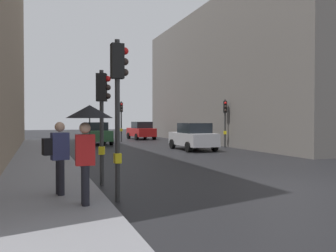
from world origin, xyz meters
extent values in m
plane|color=black|center=(0.00, 0.00, 0.00)|extent=(120.00, 120.00, 0.00)
cube|color=gray|center=(-6.96, 6.00, 0.08)|extent=(2.65, 40.00, 0.16)
cube|color=slate|center=(11.63, 17.57, 5.71)|extent=(12.00, 25.43, 11.42)
cylinder|color=#2D2D2D|center=(-0.19, 21.58, 1.80)|extent=(0.12, 0.12, 3.59)
cube|color=black|center=(-0.19, 21.58, 3.07)|extent=(0.24, 0.30, 0.84)
cube|color=yellow|center=(-0.19, 21.58, 1.05)|extent=(0.20, 0.16, 0.24)
sphere|color=red|center=(-0.18, 21.39, 3.33)|extent=(0.18, 0.18, 0.18)
sphere|color=#2D231E|center=(-0.18, 21.39, 3.07)|extent=(0.18, 0.18, 0.18)
sphere|color=#2D231E|center=(-0.18, 21.39, 2.81)|extent=(0.18, 0.18, 0.18)
cylinder|color=#2D2D2D|center=(-5.33, 2.07, 1.74)|extent=(0.12, 0.12, 3.48)
cube|color=black|center=(-5.33, 2.07, 2.96)|extent=(0.37, 0.33, 0.84)
cube|color=yellow|center=(-5.33, 2.07, 1.05)|extent=(0.22, 0.24, 0.24)
sphere|color=red|center=(-5.15, 2.00, 3.22)|extent=(0.18, 0.18, 0.18)
sphere|color=#2D231E|center=(-5.15, 2.00, 2.96)|extent=(0.18, 0.18, 0.18)
sphere|color=#2D231E|center=(-5.15, 2.00, 2.70)|extent=(0.18, 0.18, 0.18)
cylinder|color=#2D2D2D|center=(-5.33, -0.12, 1.96)|extent=(0.12, 0.12, 3.92)
cube|color=black|center=(-5.33, -0.12, 3.40)|extent=(0.31, 0.25, 0.84)
cube|color=yellow|center=(-5.33, -0.12, 1.05)|extent=(0.16, 0.20, 0.24)
sphere|color=red|center=(-5.14, -0.11, 3.66)|extent=(0.18, 0.18, 0.18)
sphere|color=#2D231E|center=(-5.14, -0.11, 3.40)|extent=(0.18, 0.18, 0.18)
sphere|color=#2D231E|center=(-5.14, -0.11, 3.14)|extent=(0.18, 0.18, 0.18)
cylinder|color=#2D2D2D|center=(5.33, 12.92, 1.70)|extent=(0.12, 0.12, 3.41)
cube|color=black|center=(5.33, 12.92, 2.89)|extent=(0.34, 0.37, 0.84)
cube|color=yellow|center=(5.33, 12.92, 1.05)|extent=(0.25, 0.22, 0.24)
sphere|color=red|center=(5.26, 12.75, 3.15)|extent=(0.18, 0.18, 0.18)
sphere|color=#2D231E|center=(5.26, 12.75, 2.89)|extent=(0.18, 0.18, 0.18)
sphere|color=#2D231E|center=(5.26, 12.75, 2.63)|extent=(0.18, 0.18, 0.18)
cube|color=#BCBCC1|center=(2.27, 11.82, 0.72)|extent=(1.86, 4.23, 0.80)
cube|color=black|center=(2.27, 11.57, 1.44)|extent=(1.63, 2.02, 0.64)
cylinder|color=black|center=(1.39, 13.18, 0.32)|extent=(0.23, 0.64, 0.64)
cylinder|color=black|center=(3.19, 13.16, 0.32)|extent=(0.23, 0.64, 0.64)
cylinder|color=black|center=(1.35, 10.48, 0.32)|extent=(0.23, 0.64, 0.64)
cylinder|color=black|center=(3.15, 10.46, 0.32)|extent=(0.23, 0.64, 0.64)
cube|color=red|center=(2.54, 24.59, 0.72)|extent=(1.96, 4.27, 0.80)
cube|color=black|center=(2.55, 24.34, 1.44)|extent=(1.68, 2.06, 0.64)
cylinder|color=black|center=(1.58, 25.91, 0.32)|extent=(0.24, 0.65, 0.64)
cylinder|color=black|center=(3.38, 25.98, 0.32)|extent=(0.24, 0.65, 0.64)
cylinder|color=black|center=(1.69, 23.21, 0.32)|extent=(0.24, 0.65, 0.64)
cylinder|color=black|center=(3.49, 23.28, 0.32)|extent=(0.24, 0.65, 0.64)
cube|color=#2D6038|center=(-2.75, 19.21, 0.72)|extent=(1.86, 4.23, 0.80)
cube|color=black|center=(-2.75, 19.46, 1.44)|extent=(1.63, 2.02, 0.64)
cylinder|color=black|center=(-1.83, 17.87, 0.32)|extent=(0.23, 0.64, 0.64)
cylinder|color=black|center=(-3.63, 17.84, 0.32)|extent=(0.23, 0.64, 0.64)
cylinder|color=black|center=(-1.87, 20.57, 0.32)|extent=(0.23, 0.64, 0.64)
cylinder|color=black|center=(-3.67, 20.54, 0.32)|extent=(0.23, 0.64, 0.64)
cylinder|color=black|center=(-6.19, -0.73, 0.58)|extent=(0.16, 0.16, 0.85)
cylinder|color=black|center=(-6.20, -0.93, 0.58)|extent=(0.16, 0.16, 0.85)
cube|color=red|center=(-6.19, -0.83, 1.34)|extent=(0.41, 0.28, 0.66)
sphere|color=tan|center=(-6.19, -0.83, 1.81)|extent=(0.24, 0.24, 0.24)
cylinder|color=black|center=(-6.09, -0.83, 1.59)|extent=(0.02, 0.02, 0.90)
cone|color=black|center=(-6.09, -0.83, 2.16)|extent=(1.00, 1.00, 0.28)
cylinder|color=black|center=(-6.65, 0.49, 0.58)|extent=(0.16, 0.16, 0.85)
cylinder|color=black|center=(-6.62, 0.30, 0.58)|extent=(0.16, 0.16, 0.85)
cube|color=navy|center=(-6.64, 0.39, 1.34)|extent=(0.44, 0.33, 0.66)
sphere|color=tan|center=(-6.64, 0.39, 1.81)|extent=(0.24, 0.24, 0.24)
cube|color=black|center=(-6.93, 0.34, 1.34)|extent=(0.25, 0.31, 0.40)
camera|label=1|loc=(-7.13, -8.24, 1.99)|focal=36.36mm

